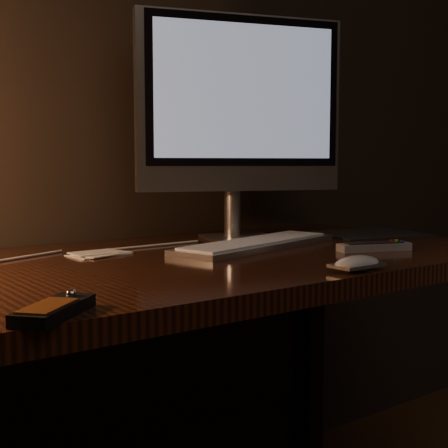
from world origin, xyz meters
TOP-DOWN VIEW (x-y plane):
  - desk at (0.00, 1.93)m, footprint 1.60×0.75m
  - monitor at (0.34, 2.04)m, footprint 0.53×0.21m
  - keyboard at (0.27, 1.88)m, footprint 0.50×0.25m
  - mousepad at (0.71, 1.90)m, footprint 0.33×0.29m
  - mouse at (0.21, 1.52)m, footprint 0.11×0.06m
  - media_remote at (-0.37, 1.52)m, footprint 0.14×0.13m
  - tv_remote at (0.45, 1.68)m, footprint 0.18×0.10m
  - papers at (-0.08, 1.99)m, footprint 0.13×0.10m
  - cable at (-0.12, 2.01)m, footprint 0.65×0.12m

SIDE VIEW (x-z plane):
  - desk at x=0.00m, z-range 0.25..1.00m
  - mousepad at x=0.71m, z-range 0.75..0.75m
  - cable at x=-0.12m, z-range 0.75..0.76m
  - papers at x=-0.08m, z-range 0.75..0.76m
  - keyboard at x=0.27m, z-range 0.75..0.77m
  - tv_remote at x=0.45m, z-range 0.75..0.77m
  - media_remote at x=-0.37m, z-range 0.75..0.77m
  - mouse at x=0.21m, z-range 0.75..0.77m
  - monitor at x=0.34m, z-range 0.80..1.38m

